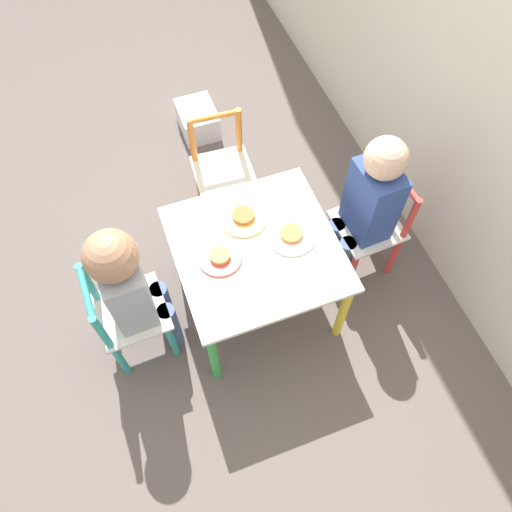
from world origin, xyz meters
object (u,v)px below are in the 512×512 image
(plate_back, at_px, (291,235))
(storage_bin, at_px, (198,120))
(child_back, at_px, (368,202))
(plate_front, at_px, (220,257))
(chair_orange, at_px, (223,172))
(child_front, at_px, (130,285))
(kids_table, at_px, (256,255))
(chair_red, at_px, (371,226))
(plate_left, at_px, (243,217))
(chair_teal, at_px, (127,316))

(plate_back, xyz_separation_m, storage_bin, (-1.09, -0.08, -0.37))
(child_back, relative_size, plate_front, 4.78)
(plate_front, bearing_deg, storage_bin, 169.42)
(chair_orange, height_order, child_front, child_front)
(chair_orange, xyz_separation_m, plate_back, (0.53, 0.11, 0.18))
(child_back, relative_size, plate_back, 4.18)
(kids_table, relative_size, plate_back, 3.21)
(chair_red, height_order, plate_front, chair_red)
(child_back, height_order, plate_back, child_back)
(chair_orange, height_order, plate_front, chair_orange)
(chair_red, distance_m, child_front, 1.03)
(plate_back, bearing_deg, storage_bin, -175.79)
(chair_orange, xyz_separation_m, child_front, (0.55, -0.51, 0.21))
(plate_left, bearing_deg, child_front, -71.34)
(child_front, bearing_deg, plate_back, -90.52)
(kids_table, distance_m, storage_bin, 1.13)
(chair_red, xyz_separation_m, child_front, (0.05, -1.01, 0.21))
(kids_table, xyz_separation_m, chair_orange, (-0.53, 0.03, -0.11))
(chair_orange, bearing_deg, plate_front, -104.57)
(plate_back, bearing_deg, chair_teal, -88.20)
(chair_red, distance_m, child_back, 0.21)
(chair_red, bearing_deg, chair_orange, -138.30)
(child_front, relative_size, child_back, 0.98)
(chair_red, distance_m, chair_orange, 0.71)
(kids_table, xyz_separation_m, storage_bin, (-1.09, 0.06, -0.30))
(kids_table, xyz_separation_m, plate_back, (0.00, 0.14, 0.07))
(kids_table, bearing_deg, plate_left, 180.00)
(plate_back, bearing_deg, chair_orange, -168.53)
(chair_teal, distance_m, child_back, 1.03)
(plate_front, bearing_deg, plate_back, 90.00)
(child_back, bearing_deg, chair_orange, -142.13)
(kids_table, relative_size, chair_orange, 1.13)
(chair_red, bearing_deg, plate_back, -88.91)
(chair_orange, bearing_deg, chair_teal, -132.08)
(chair_red, bearing_deg, child_front, -90.36)
(child_back, distance_m, plate_left, 0.49)
(plate_back, height_order, storage_bin, plate_back)
(plate_left, distance_m, storage_bin, 1.02)
(child_front, bearing_deg, plate_front, -89.04)
(child_back, bearing_deg, chair_red, 90.00)
(plate_front, xyz_separation_m, plate_back, (0.00, 0.28, 0.00))
(chair_teal, bearing_deg, chair_orange, -47.92)
(plate_front, height_order, plate_back, same)
(kids_table, bearing_deg, chair_teal, -87.73)
(child_front, height_order, child_back, child_back)
(kids_table, distance_m, child_front, 0.49)
(kids_table, distance_m, plate_front, 0.16)
(chair_teal, relative_size, chair_orange, 1.00)
(child_front, xyz_separation_m, plate_left, (-0.16, 0.48, -0.03))
(plate_back, bearing_deg, plate_left, -135.00)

